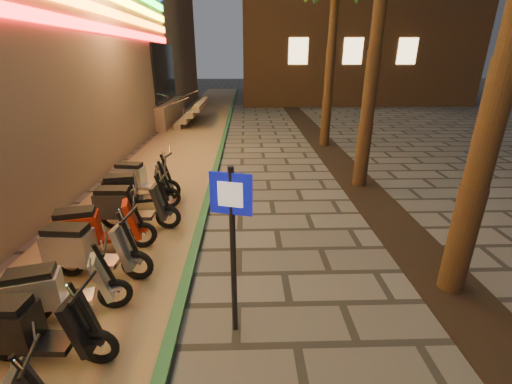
{
  "coord_description": "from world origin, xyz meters",
  "views": [
    {
      "loc": [
        0.17,
        -2.7,
        3.67
      ],
      "look_at": [
        0.35,
        3.48,
        1.2
      ],
      "focal_mm": 24.0,
      "sensor_mm": 36.0,
      "label": 1
    }
  ],
  "objects_px": {
    "scooter_6": "(55,290)",
    "scooter_9": "(128,206)",
    "scooter_11": "(140,179)",
    "scooter_8": "(94,229)",
    "scooter_10": "(133,191)",
    "pedestrian_sign": "(232,231)",
    "scooter_7": "(86,250)",
    "scooter_5": "(28,329)"
  },
  "relations": [
    {
      "from": "pedestrian_sign",
      "to": "scooter_10",
      "type": "height_order",
      "value": "pedestrian_sign"
    },
    {
      "from": "scooter_8",
      "to": "scooter_6",
      "type": "bearing_deg",
      "value": -99.18
    },
    {
      "from": "scooter_6",
      "to": "scooter_5",
      "type": "bearing_deg",
      "value": -100.18
    },
    {
      "from": "scooter_5",
      "to": "scooter_7",
      "type": "xyz_separation_m",
      "value": [
        -0.07,
        1.81,
        0.03
      ]
    },
    {
      "from": "scooter_8",
      "to": "scooter_9",
      "type": "relative_size",
      "value": 1.0
    },
    {
      "from": "scooter_7",
      "to": "scooter_8",
      "type": "bearing_deg",
      "value": 108.08
    },
    {
      "from": "scooter_8",
      "to": "scooter_5",
      "type": "bearing_deg",
      "value": -99.06
    },
    {
      "from": "scooter_10",
      "to": "pedestrian_sign",
      "type": "bearing_deg",
      "value": -69.36
    },
    {
      "from": "pedestrian_sign",
      "to": "scooter_11",
      "type": "bearing_deg",
      "value": 134.25
    },
    {
      "from": "pedestrian_sign",
      "to": "scooter_6",
      "type": "relative_size",
      "value": 1.49
    },
    {
      "from": "scooter_5",
      "to": "scooter_11",
      "type": "distance_m",
      "value": 5.54
    },
    {
      "from": "pedestrian_sign",
      "to": "scooter_5",
      "type": "xyz_separation_m",
      "value": [
        -2.53,
        -0.5,
        -1.05
      ]
    },
    {
      "from": "scooter_5",
      "to": "scooter_11",
      "type": "height_order",
      "value": "scooter_11"
    },
    {
      "from": "scooter_6",
      "to": "scooter_9",
      "type": "height_order",
      "value": "scooter_9"
    },
    {
      "from": "scooter_11",
      "to": "scooter_7",
      "type": "bearing_deg",
      "value": -78.62
    },
    {
      "from": "scooter_5",
      "to": "scooter_8",
      "type": "bearing_deg",
      "value": 98.43
    },
    {
      "from": "scooter_5",
      "to": "scooter_6",
      "type": "distance_m",
      "value": 0.79
    },
    {
      "from": "scooter_6",
      "to": "scooter_11",
      "type": "distance_m",
      "value": 4.75
    },
    {
      "from": "scooter_6",
      "to": "scooter_9",
      "type": "distance_m",
      "value": 2.87
    },
    {
      "from": "scooter_10",
      "to": "scooter_11",
      "type": "xyz_separation_m",
      "value": [
        -0.09,
        0.94,
        -0.01
      ]
    },
    {
      "from": "scooter_5",
      "to": "scooter_11",
      "type": "bearing_deg",
      "value": 95.02
    },
    {
      "from": "pedestrian_sign",
      "to": "scooter_8",
      "type": "bearing_deg",
      "value": 158.68
    },
    {
      "from": "scooter_11",
      "to": "scooter_8",
      "type": "bearing_deg",
      "value": -81.56
    },
    {
      "from": "pedestrian_sign",
      "to": "scooter_9",
      "type": "distance_m",
      "value": 4.13
    },
    {
      "from": "scooter_5",
      "to": "scooter_10",
      "type": "height_order",
      "value": "scooter_10"
    },
    {
      "from": "scooter_10",
      "to": "scooter_11",
      "type": "bearing_deg",
      "value": 83.49
    },
    {
      "from": "scooter_11",
      "to": "pedestrian_sign",
      "type": "bearing_deg",
      "value": -52.18
    },
    {
      "from": "scooter_5",
      "to": "scooter_10",
      "type": "xyz_separation_m",
      "value": [
        -0.11,
        4.6,
        0.02
      ]
    },
    {
      "from": "scooter_10",
      "to": "scooter_8",
      "type": "bearing_deg",
      "value": -106.11
    },
    {
      "from": "scooter_10",
      "to": "scooter_11",
      "type": "relative_size",
      "value": 1.01
    },
    {
      "from": "scooter_9",
      "to": "scooter_10",
      "type": "height_order",
      "value": "scooter_9"
    },
    {
      "from": "scooter_11",
      "to": "scooter_5",
      "type": "bearing_deg",
      "value": -78.53
    },
    {
      "from": "scooter_8",
      "to": "scooter_9",
      "type": "xyz_separation_m",
      "value": [
        0.31,
        1.05,
        0.0
      ]
    },
    {
      "from": "scooter_7",
      "to": "scooter_5",
      "type": "bearing_deg",
      "value": -82.45
    },
    {
      "from": "pedestrian_sign",
      "to": "scooter_10",
      "type": "xyz_separation_m",
      "value": [
        -2.64,
        4.1,
        -1.03
      ]
    },
    {
      "from": "scooter_5",
      "to": "scooter_6",
      "type": "height_order",
      "value": "scooter_5"
    },
    {
      "from": "scooter_7",
      "to": "scooter_10",
      "type": "height_order",
      "value": "scooter_7"
    },
    {
      "from": "pedestrian_sign",
      "to": "scooter_9",
      "type": "xyz_separation_m",
      "value": [
        -2.46,
        3.15,
        -1.02
      ]
    },
    {
      "from": "scooter_10",
      "to": "scooter_11",
      "type": "distance_m",
      "value": 0.94
    },
    {
      "from": "scooter_7",
      "to": "scooter_6",
      "type": "bearing_deg",
      "value": -85.12
    },
    {
      "from": "scooter_7",
      "to": "scooter_11",
      "type": "distance_m",
      "value": 3.72
    },
    {
      "from": "pedestrian_sign",
      "to": "scooter_8",
      "type": "distance_m",
      "value": 3.63
    }
  ]
}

